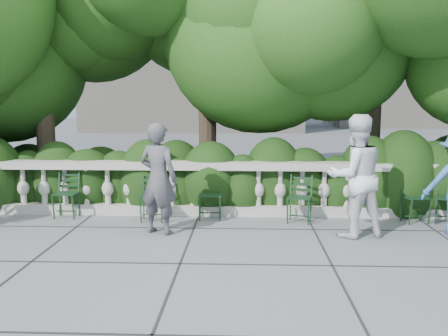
{
  "coord_description": "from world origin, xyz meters",
  "views": [
    {
      "loc": [
        0.35,
        -7.31,
        2.18
      ],
      "look_at": [
        0.0,
        1.0,
        1.0
      ],
      "focal_mm": 40.0,
      "sensor_mm": 36.0,
      "label": 1
    }
  ],
  "objects_px": {
    "chair_e": "(447,225)",
    "person_woman_grey": "(158,179)",
    "chair_d": "(298,224)",
    "chair_f": "(419,225)",
    "chair_a": "(152,223)",
    "chair_c": "(64,219)",
    "person_casual_man": "(355,176)",
    "chair_b": "(210,221)"
  },
  "relations": [
    {
      "from": "chair_e",
      "to": "person_woman_grey",
      "type": "height_order",
      "value": "person_woman_grey"
    },
    {
      "from": "chair_d",
      "to": "chair_f",
      "type": "relative_size",
      "value": 1.0
    },
    {
      "from": "chair_a",
      "to": "chair_f",
      "type": "xyz_separation_m",
      "value": [
        4.64,
        0.1,
        0.0
      ]
    },
    {
      "from": "chair_e",
      "to": "person_woman_grey",
      "type": "relative_size",
      "value": 0.47
    },
    {
      "from": "chair_c",
      "to": "chair_f",
      "type": "xyz_separation_m",
      "value": [
        6.27,
        -0.11,
        0.0
      ]
    },
    {
      "from": "chair_f",
      "to": "chair_c",
      "type": "bearing_deg",
      "value": 167.37
    },
    {
      "from": "chair_f",
      "to": "person_woman_grey",
      "type": "distance_m",
      "value": 4.54
    },
    {
      "from": "chair_e",
      "to": "chair_f",
      "type": "relative_size",
      "value": 1.0
    },
    {
      "from": "chair_a",
      "to": "person_casual_man",
      "type": "xyz_separation_m",
      "value": [
        3.35,
        -0.68,
        0.96
      ]
    },
    {
      "from": "chair_b",
      "to": "chair_f",
      "type": "bearing_deg",
      "value": -3.55
    },
    {
      "from": "chair_a",
      "to": "chair_e",
      "type": "bearing_deg",
      "value": -1.84
    },
    {
      "from": "person_casual_man",
      "to": "chair_f",
      "type": "bearing_deg",
      "value": -164.54
    },
    {
      "from": "chair_e",
      "to": "person_casual_man",
      "type": "bearing_deg",
      "value": -137.64
    },
    {
      "from": "chair_d",
      "to": "chair_a",
      "type": "bearing_deg",
      "value": -165.47
    },
    {
      "from": "person_woman_grey",
      "to": "chair_d",
      "type": "bearing_deg",
      "value": -142.44
    },
    {
      "from": "person_woman_grey",
      "to": "chair_e",
      "type": "bearing_deg",
      "value": -150.07
    },
    {
      "from": "chair_b",
      "to": "chair_e",
      "type": "distance_m",
      "value": 4.09
    },
    {
      "from": "chair_a",
      "to": "chair_e",
      "type": "distance_m",
      "value": 5.1
    },
    {
      "from": "chair_b",
      "to": "chair_d",
      "type": "xyz_separation_m",
      "value": [
        1.54,
        -0.17,
        0.0
      ]
    },
    {
      "from": "chair_a",
      "to": "chair_b",
      "type": "relative_size",
      "value": 1.0
    },
    {
      "from": "chair_d",
      "to": "person_casual_man",
      "type": "height_order",
      "value": "person_casual_man"
    },
    {
      "from": "chair_e",
      "to": "chair_f",
      "type": "distance_m",
      "value": 0.46
    },
    {
      "from": "chair_a",
      "to": "chair_e",
      "type": "xyz_separation_m",
      "value": [
        5.1,
        0.05,
        0.0
      ]
    },
    {
      "from": "chair_b",
      "to": "chair_f",
      "type": "relative_size",
      "value": 1.0
    },
    {
      "from": "chair_d",
      "to": "person_casual_man",
      "type": "bearing_deg",
      "value": -26.8
    },
    {
      "from": "chair_d",
      "to": "person_woman_grey",
      "type": "bearing_deg",
      "value": -150.15
    },
    {
      "from": "chair_a",
      "to": "chair_c",
      "type": "relative_size",
      "value": 1.0
    },
    {
      "from": "chair_c",
      "to": "chair_f",
      "type": "distance_m",
      "value": 6.27
    },
    {
      "from": "chair_b",
      "to": "person_woman_grey",
      "type": "relative_size",
      "value": 0.47
    },
    {
      "from": "chair_c",
      "to": "person_casual_man",
      "type": "relative_size",
      "value": 0.44
    },
    {
      "from": "chair_a",
      "to": "chair_d",
      "type": "relative_size",
      "value": 1.0
    },
    {
      "from": "chair_a",
      "to": "person_woman_grey",
      "type": "distance_m",
      "value": 1.12
    },
    {
      "from": "chair_a",
      "to": "chair_f",
      "type": "distance_m",
      "value": 4.64
    },
    {
      "from": "chair_b",
      "to": "person_casual_man",
      "type": "xyz_separation_m",
      "value": [
        2.34,
        -0.86,
        0.96
      ]
    },
    {
      "from": "chair_c",
      "to": "chair_d",
      "type": "bearing_deg",
      "value": -2.76
    },
    {
      "from": "chair_b",
      "to": "person_casual_man",
      "type": "relative_size",
      "value": 0.44
    },
    {
      "from": "person_woman_grey",
      "to": "chair_a",
      "type": "bearing_deg",
      "value": -46.94
    },
    {
      "from": "chair_e",
      "to": "chair_d",
      "type": "bearing_deg",
      "value": -159.46
    },
    {
      "from": "chair_e",
      "to": "chair_f",
      "type": "xyz_separation_m",
      "value": [
        -0.46,
        0.04,
        0.0
      ]
    },
    {
      "from": "chair_a",
      "to": "chair_d",
      "type": "bearing_deg",
      "value": -2.11
    },
    {
      "from": "chair_a",
      "to": "chair_d",
      "type": "distance_m",
      "value": 2.55
    },
    {
      "from": "chair_e",
      "to": "person_casual_man",
      "type": "xyz_separation_m",
      "value": [
        -1.75,
        -0.73,
        0.96
      ]
    }
  ]
}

